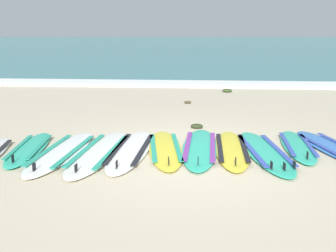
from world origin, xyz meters
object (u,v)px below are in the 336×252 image
(surfboard_1, at_px, (29,149))
(surfboard_6, at_px, (200,148))
(surfboard_3, at_px, (99,152))
(surfboard_4, at_px, (131,150))
(surfboard_2, at_px, (62,152))
(surfboard_8, at_px, (264,152))
(surfboard_10, at_px, (333,148))
(surfboard_5, at_px, (165,149))
(surfboard_9, at_px, (297,146))
(surfboard_7, at_px, (232,149))

(surfboard_1, height_order, surfboard_6, same)
(surfboard_3, distance_m, surfboard_4, 0.53)
(surfboard_2, xyz_separation_m, surfboard_8, (3.39, 0.25, 0.00))
(surfboard_6, relative_size, surfboard_10, 1.04)
(surfboard_5, xyz_separation_m, surfboard_9, (2.31, 0.32, 0.00))
(surfboard_1, xyz_separation_m, surfboard_8, (4.01, 0.11, 0.00))
(surfboard_6, bearing_deg, surfboard_4, -169.41)
(surfboard_7, relative_size, surfboard_10, 0.97)
(surfboard_2, bearing_deg, surfboard_1, 167.35)
(surfboard_1, bearing_deg, surfboard_8, 1.58)
(surfboard_3, xyz_separation_m, surfboard_6, (1.69, 0.36, 0.00))
(surfboard_7, relative_size, surfboard_9, 1.12)
(surfboard_6, distance_m, surfboard_8, 1.09)
(surfboard_2, bearing_deg, surfboard_5, 9.89)
(surfboard_5, height_order, surfboard_10, same)
(surfboard_2, distance_m, surfboard_3, 0.62)
(surfboard_5, distance_m, surfboard_10, 2.90)
(surfboard_3, bearing_deg, surfboard_1, 175.07)
(surfboard_7, distance_m, surfboard_8, 0.55)
(surfboard_10, bearing_deg, surfboard_6, -176.77)
(surfboard_3, distance_m, surfboard_9, 3.45)
(surfboard_3, xyz_separation_m, surfboard_5, (1.09, 0.27, 0.00))
(surfboard_1, height_order, surfboard_4, same)
(surfboard_4, height_order, surfboard_7, same)
(surfboard_6, bearing_deg, surfboard_10, 3.23)
(surfboard_6, distance_m, surfboard_7, 0.54)
(surfboard_2, xyz_separation_m, surfboard_7, (2.85, 0.36, 0.00))
(surfboard_6, xyz_separation_m, surfboard_10, (2.30, 0.13, 0.00))
(surfboard_2, relative_size, surfboard_4, 1.02)
(surfboard_4, bearing_deg, surfboard_2, -171.32)
(surfboard_4, bearing_deg, surfboard_10, 5.75)
(surfboard_6, bearing_deg, surfboard_2, -170.35)
(surfboard_3, xyz_separation_m, surfboard_9, (3.40, 0.58, 0.00))
(surfboard_8, height_order, surfboard_9, same)
(surfboard_7, bearing_deg, surfboard_4, -173.82)
(surfboard_2, height_order, surfboard_7, same)
(surfboard_2, distance_m, surfboard_5, 1.74)
(surfboard_3, xyz_separation_m, surfboard_8, (2.77, 0.22, 0.00))
(surfboard_4, distance_m, surfboard_6, 1.20)
(surfboard_2, height_order, surfboard_3, same)
(surfboard_9, xyz_separation_m, surfboard_10, (0.59, -0.09, -0.00))
(surfboard_2, distance_m, surfboard_9, 4.07)
(surfboard_3, height_order, surfboard_6, same)
(surfboard_9, bearing_deg, surfboard_5, -172.20)
(surfboard_2, height_order, surfboard_6, same)
(surfboard_1, relative_size, surfboard_2, 0.82)
(surfboard_1, bearing_deg, surfboard_2, -12.65)
(surfboard_8, bearing_deg, surfboard_7, 168.56)
(surfboard_2, xyz_separation_m, surfboard_10, (4.61, 0.52, 0.00))
(surfboard_6, distance_m, surfboard_10, 2.30)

